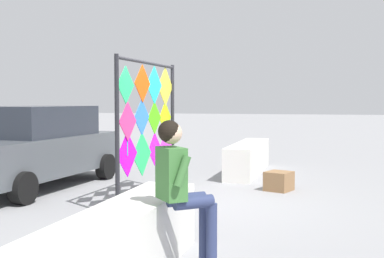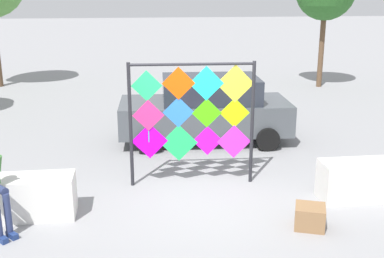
{
  "view_description": "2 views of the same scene",
  "coord_description": "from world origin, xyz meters",
  "px_view_note": "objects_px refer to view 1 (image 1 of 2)",
  "views": [
    {
      "loc": [
        -8.11,
        -2.21,
        1.77
      ],
      "look_at": [
        0.16,
        0.1,
        1.29
      ],
      "focal_mm": 45.95,
      "sensor_mm": 36.0,
      "label": 1
    },
    {
      "loc": [
        -1.17,
        -8.17,
        3.82
      ],
      "look_at": [
        -0.08,
        0.55,
        1.24
      ],
      "focal_mm": 44.84,
      "sensor_mm": 36.0,
      "label": 2
    }
  ],
  "objects_px": {
    "cardboard_box_large": "(279,181)",
    "seated_vendor": "(182,184)",
    "kite_display_rack": "(148,117)",
    "parked_car": "(32,146)"
  },
  "relations": [
    {
      "from": "kite_display_rack",
      "to": "seated_vendor",
      "type": "height_order",
      "value": "kite_display_rack"
    },
    {
      "from": "kite_display_rack",
      "to": "cardboard_box_large",
      "type": "distance_m",
      "value": 3.01
    },
    {
      "from": "kite_display_rack",
      "to": "parked_car",
      "type": "height_order",
      "value": "kite_display_rack"
    },
    {
      "from": "seated_vendor",
      "to": "parked_car",
      "type": "distance_m",
      "value": 6.1
    },
    {
      "from": "cardboard_box_large",
      "to": "kite_display_rack",
      "type": "bearing_deg",
      "value": 128.78
    },
    {
      "from": "kite_display_rack",
      "to": "cardboard_box_large",
      "type": "height_order",
      "value": "kite_display_rack"
    },
    {
      "from": "cardboard_box_large",
      "to": "seated_vendor",
      "type": "bearing_deg",
      "value": 174.91
    },
    {
      "from": "seated_vendor",
      "to": "parked_car",
      "type": "relative_size",
      "value": 0.36
    },
    {
      "from": "kite_display_rack",
      "to": "seated_vendor",
      "type": "relative_size",
      "value": 1.57
    },
    {
      "from": "kite_display_rack",
      "to": "seated_vendor",
      "type": "bearing_deg",
      "value": -154.21
    }
  ]
}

